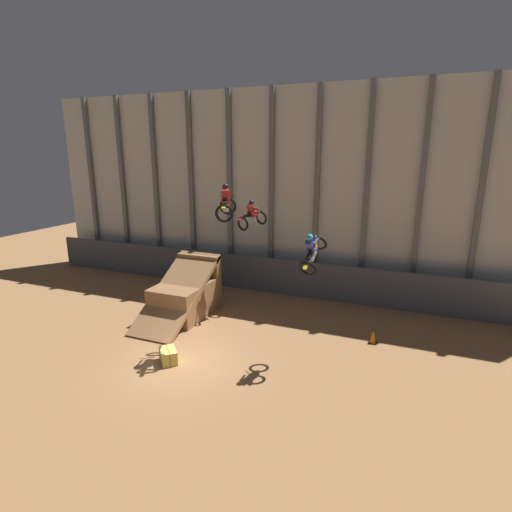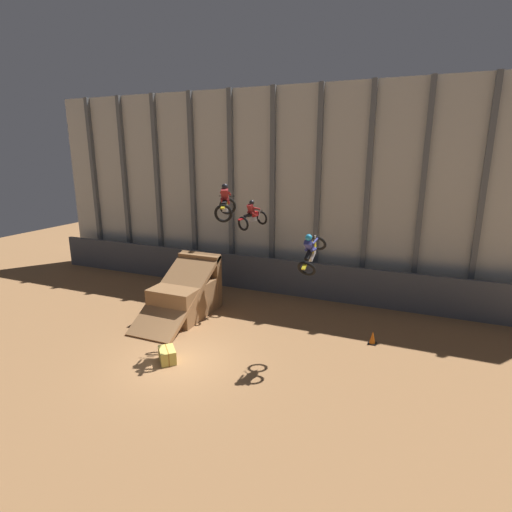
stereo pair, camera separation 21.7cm
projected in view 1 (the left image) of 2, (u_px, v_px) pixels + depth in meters
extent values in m
plane|color=#996B42|center=(182.00, 363.00, 16.08)|extent=(60.00, 60.00, 0.00)
cube|color=beige|center=(273.00, 191.00, 24.04)|extent=(32.00, 0.12, 11.89)
cube|color=slate|center=(93.00, 185.00, 28.91)|extent=(0.28, 0.28, 11.89)
cube|color=slate|center=(123.00, 186.00, 27.90)|extent=(0.28, 0.28, 11.89)
cube|color=slate|center=(156.00, 187.00, 26.89)|extent=(0.28, 0.28, 11.89)
cube|color=slate|center=(191.00, 188.00, 25.88)|extent=(0.28, 0.28, 11.89)
cube|color=slate|center=(230.00, 190.00, 24.87)|extent=(0.28, 0.28, 11.89)
cube|color=slate|center=(271.00, 192.00, 23.86)|extent=(0.28, 0.28, 11.89)
cube|color=slate|center=(317.00, 193.00, 22.85)|extent=(0.28, 0.28, 11.89)
cube|color=slate|center=(366.00, 195.00, 21.84)|extent=(0.28, 0.28, 11.89)
cube|color=slate|center=(420.00, 197.00, 20.83)|extent=(0.28, 0.28, 11.89)
cube|color=slate|center=(480.00, 200.00, 19.82)|extent=(0.28, 0.28, 11.89)
cube|color=#474C56|center=(264.00, 275.00, 24.08)|extent=(31.36, 0.20, 2.12)
cube|color=olive|center=(185.00, 299.00, 20.69)|extent=(2.37, 3.53, 1.72)
cube|color=olive|center=(200.00, 280.00, 21.90)|extent=(2.42, 0.50, 2.86)
cube|color=#996B42|center=(177.00, 293.00, 19.87)|extent=(2.42, 5.14, 3.04)
torus|color=black|center=(261.00, 218.00, 20.93)|extent=(0.75, 0.42, 0.74)
torus|color=black|center=(243.00, 224.00, 19.97)|extent=(0.75, 0.42, 0.74)
cube|color=#B7B7BC|center=(252.00, 219.00, 20.37)|extent=(0.36, 0.57, 0.33)
cube|color=red|center=(254.00, 214.00, 20.43)|extent=(0.35, 0.50, 0.28)
cube|color=black|center=(248.00, 215.00, 20.15)|extent=(0.35, 0.59, 0.17)
cube|color=red|center=(241.00, 219.00, 19.81)|extent=(0.26, 0.39, 0.09)
cylinder|color=#B7B7BC|center=(259.00, 214.00, 20.73)|extent=(0.13, 0.22, 0.54)
cylinder|color=black|center=(258.00, 210.00, 20.62)|extent=(0.61, 0.32, 0.04)
cube|color=maroon|center=(251.00, 209.00, 20.19)|extent=(0.39, 0.44, 0.53)
sphere|color=black|center=(251.00, 203.00, 20.16)|extent=(0.34, 0.36, 0.28)
cylinder|color=maroon|center=(250.00, 214.00, 20.40)|extent=(0.25, 0.43, 0.30)
cylinder|color=maroon|center=(253.00, 214.00, 20.24)|extent=(0.25, 0.43, 0.30)
cylinder|color=maroon|center=(251.00, 208.00, 20.46)|extent=(0.26, 0.52, 0.21)
cylinder|color=maroon|center=(256.00, 208.00, 20.25)|extent=(0.26, 0.52, 0.21)
torus|color=black|center=(228.00, 206.00, 17.07)|extent=(0.74, 0.40, 0.74)
torus|color=black|center=(224.00, 214.00, 15.74)|extent=(0.74, 0.40, 0.74)
cube|color=#B7B7BC|center=(226.00, 207.00, 16.32)|extent=(0.35, 0.57, 0.32)
cube|color=yellow|center=(226.00, 202.00, 16.41)|extent=(0.34, 0.50, 0.27)
cube|color=black|center=(225.00, 203.00, 16.03)|extent=(0.34, 0.59, 0.16)
cube|color=yellow|center=(224.00, 208.00, 15.56)|extent=(0.26, 0.39, 0.09)
cylinder|color=#B7B7BC|center=(227.00, 202.00, 16.82)|extent=(0.13, 0.23, 0.54)
cylinder|color=black|center=(227.00, 196.00, 16.70)|extent=(0.65, 0.21, 0.04)
cube|color=maroon|center=(226.00, 195.00, 16.13)|extent=(0.38, 0.43, 0.53)
sphere|color=black|center=(226.00, 187.00, 16.12)|extent=(0.34, 0.35, 0.28)
cylinder|color=maroon|center=(223.00, 201.00, 16.27)|extent=(0.25, 0.43, 0.31)
cylinder|color=maroon|center=(229.00, 201.00, 16.26)|extent=(0.25, 0.43, 0.31)
cylinder|color=maroon|center=(222.00, 194.00, 16.36)|extent=(0.25, 0.52, 0.22)
cylinder|color=maroon|center=(230.00, 194.00, 16.34)|extent=(0.25, 0.52, 0.22)
torus|color=black|center=(318.00, 243.00, 15.92)|extent=(0.76, 0.53, 0.68)
torus|color=black|center=(308.00, 268.00, 15.08)|extent=(0.76, 0.53, 0.68)
cube|color=#B7B7BC|center=(312.00, 254.00, 15.39)|extent=(0.22, 0.60, 0.51)
cube|color=yellow|center=(313.00, 247.00, 15.36)|extent=(0.24, 0.51, 0.44)
cube|color=black|center=(310.00, 254.00, 15.11)|extent=(0.20, 0.55, 0.40)
cube|color=yellow|center=(306.00, 266.00, 14.85)|extent=(0.16, 0.35, 0.24)
cylinder|color=#B7B7BC|center=(316.00, 242.00, 15.65)|extent=(0.07, 0.16, 0.55)
cylinder|color=black|center=(315.00, 238.00, 15.47)|extent=(0.55, 0.42, 0.04)
cube|color=navy|center=(310.00, 245.00, 15.04)|extent=(0.32, 0.52, 0.46)
sphere|color=#2393CC|center=(310.00, 237.00, 14.88)|extent=(0.29, 0.38, 0.36)
cylinder|color=navy|center=(309.00, 249.00, 15.30)|extent=(0.14, 0.43, 0.13)
cylinder|color=navy|center=(315.00, 250.00, 15.20)|extent=(0.14, 0.43, 0.13)
cylinder|color=navy|center=(308.00, 240.00, 15.24)|extent=(0.12, 0.53, 0.19)
cylinder|color=navy|center=(316.00, 241.00, 15.10)|extent=(0.12, 0.53, 0.19)
cube|color=black|center=(372.00, 343.00, 17.75)|extent=(0.36, 0.36, 0.03)
cone|color=orange|center=(373.00, 337.00, 17.68)|extent=(0.28, 0.28, 0.55)
cube|color=#CCB751|center=(168.00, 356.00, 16.07)|extent=(1.06, 1.07, 0.56)
cube|color=#996623|center=(168.00, 356.00, 16.07)|extent=(0.66, 0.69, 0.57)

